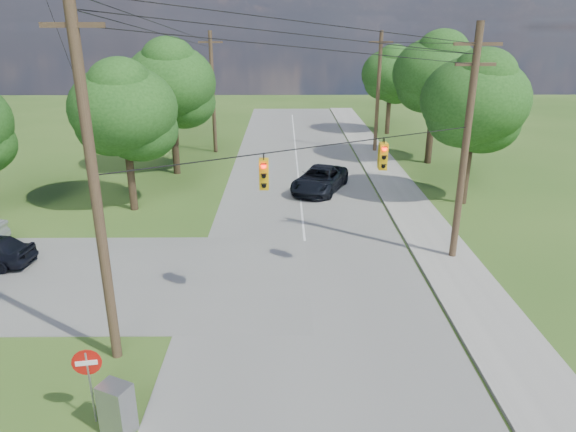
{
  "coord_description": "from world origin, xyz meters",
  "views": [
    {
      "loc": [
        0.95,
        -14.01,
        10.25
      ],
      "look_at": [
        1.11,
        5.0,
        3.23
      ],
      "focal_mm": 32.0,
      "sensor_mm": 36.0,
      "label": 1
    }
  ],
  "objects_px": {
    "pole_sw": "(93,175)",
    "do_not_enter_sign": "(88,370)",
    "car_main_north": "(320,179)",
    "control_cabinet": "(117,409)",
    "pole_ne": "(466,144)",
    "pole_north_e": "(378,92)",
    "pole_north_w": "(213,92)"
  },
  "relations": [
    {
      "from": "pole_sw",
      "to": "do_not_enter_sign",
      "type": "height_order",
      "value": "pole_sw"
    },
    {
      "from": "car_main_north",
      "to": "pole_north_e",
      "type": "bearing_deg",
      "value": 85.94
    },
    {
      "from": "pole_sw",
      "to": "control_cabinet",
      "type": "height_order",
      "value": "pole_sw"
    },
    {
      "from": "control_cabinet",
      "to": "pole_ne",
      "type": "bearing_deg",
      "value": 66.34
    },
    {
      "from": "pole_north_e",
      "to": "pole_north_w",
      "type": "height_order",
      "value": "same"
    },
    {
      "from": "pole_north_e",
      "to": "pole_north_w",
      "type": "relative_size",
      "value": 1.0
    },
    {
      "from": "control_cabinet",
      "to": "do_not_enter_sign",
      "type": "xyz_separation_m",
      "value": [
        -0.77,
        0.38,
        0.96
      ]
    },
    {
      "from": "car_main_north",
      "to": "control_cabinet",
      "type": "relative_size",
      "value": 3.79
    },
    {
      "from": "pole_ne",
      "to": "pole_north_e",
      "type": "relative_size",
      "value": 1.05
    },
    {
      "from": "pole_north_e",
      "to": "pole_north_w",
      "type": "distance_m",
      "value": 13.9
    },
    {
      "from": "pole_ne",
      "to": "car_main_north",
      "type": "relative_size",
      "value": 1.86
    },
    {
      "from": "pole_sw",
      "to": "pole_north_w",
      "type": "height_order",
      "value": "pole_sw"
    },
    {
      "from": "pole_north_e",
      "to": "do_not_enter_sign",
      "type": "distance_m",
      "value": 35.35
    },
    {
      "from": "pole_sw",
      "to": "do_not_enter_sign",
      "type": "distance_m",
      "value": 5.45
    },
    {
      "from": "pole_ne",
      "to": "control_cabinet",
      "type": "xyz_separation_m",
      "value": [
        -12.4,
        -11.0,
        -4.72
      ]
    },
    {
      "from": "pole_ne",
      "to": "do_not_enter_sign",
      "type": "xyz_separation_m",
      "value": [
        -13.17,
        -10.62,
        -3.77
      ]
    },
    {
      "from": "pole_ne",
      "to": "control_cabinet",
      "type": "distance_m",
      "value": 17.23
    },
    {
      "from": "pole_ne",
      "to": "do_not_enter_sign",
      "type": "distance_m",
      "value": 17.34
    },
    {
      "from": "pole_north_w",
      "to": "car_main_north",
      "type": "xyz_separation_m",
      "value": [
        8.32,
        -11.43,
        -4.32
      ]
    },
    {
      "from": "pole_sw",
      "to": "pole_north_w",
      "type": "relative_size",
      "value": 1.2
    },
    {
      "from": "pole_ne",
      "to": "control_cabinet",
      "type": "relative_size",
      "value": 7.05
    },
    {
      "from": "control_cabinet",
      "to": "do_not_enter_sign",
      "type": "relative_size",
      "value": 0.64
    },
    {
      "from": "pole_ne",
      "to": "pole_north_e",
      "type": "height_order",
      "value": "pole_ne"
    },
    {
      "from": "pole_north_e",
      "to": "do_not_enter_sign",
      "type": "relative_size",
      "value": 4.3
    },
    {
      "from": "car_main_north",
      "to": "control_cabinet",
      "type": "xyz_separation_m",
      "value": [
        -6.82,
        -21.56,
        -0.07
      ]
    },
    {
      "from": "car_main_north",
      "to": "do_not_enter_sign",
      "type": "distance_m",
      "value": 22.52
    },
    {
      "from": "car_main_north",
      "to": "control_cabinet",
      "type": "distance_m",
      "value": 22.62
    },
    {
      "from": "pole_sw",
      "to": "control_cabinet",
      "type": "bearing_deg",
      "value": -72.06
    },
    {
      "from": "pole_ne",
      "to": "pole_north_e",
      "type": "distance_m",
      "value": 22.0
    },
    {
      "from": "pole_north_e",
      "to": "do_not_enter_sign",
      "type": "xyz_separation_m",
      "value": [
        -13.17,
        -32.62,
        -3.43
      ]
    },
    {
      "from": "pole_sw",
      "to": "pole_north_e",
      "type": "xyz_separation_m",
      "value": [
        13.5,
        29.6,
        -1.1
      ]
    },
    {
      "from": "pole_north_w",
      "to": "pole_ne",
      "type": "bearing_deg",
      "value": -57.71
    }
  ]
}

